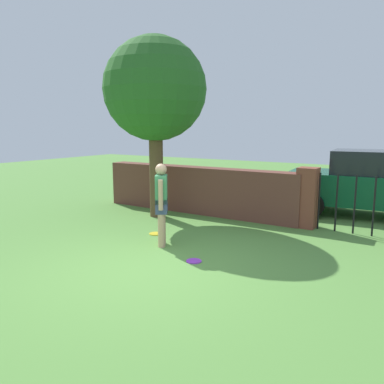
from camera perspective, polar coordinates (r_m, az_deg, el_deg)
ground_plane at (r=6.42m, az=-6.58°, el=-11.43°), size 40.00×40.00×0.00m
brick_wall at (r=10.34m, az=0.82°, el=0.32°), size 5.72×0.50×1.25m
tree at (r=9.86m, az=-5.57°, el=14.91°), size 2.58×2.58×4.54m
person at (r=7.41m, az=-4.60°, el=-1.31°), size 0.38×0.47×1.62m
fence_gate at (r=8.95m, az=24.44°, el=-1.54°), size 2.88×0.44×1.40m
car at (r=10.91m, az=25.47°, el=1.12°), size 4.32×2.18×1.72m
frisbee_purple at (r=6.72m, az=0.28°, el=-10.31°), size 0.27×0.27×0.02m
frisbee_yellow at (r=8.40m, az=-5.51°, el=-6.24°), size 0.27×0.27×0.02m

